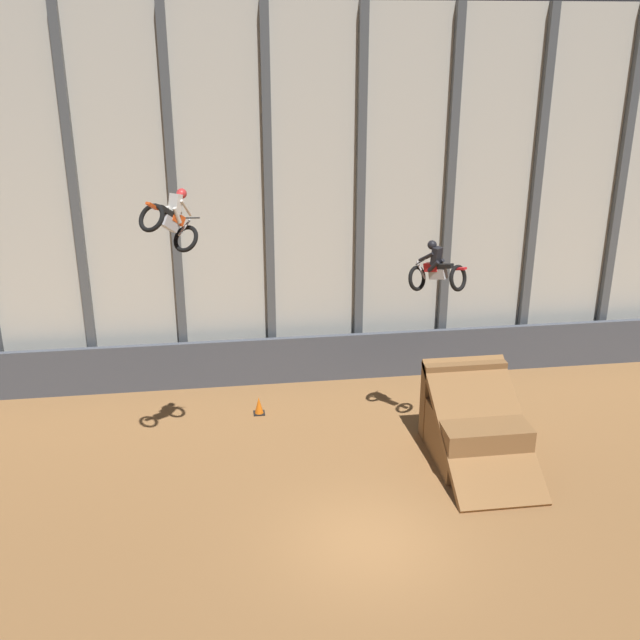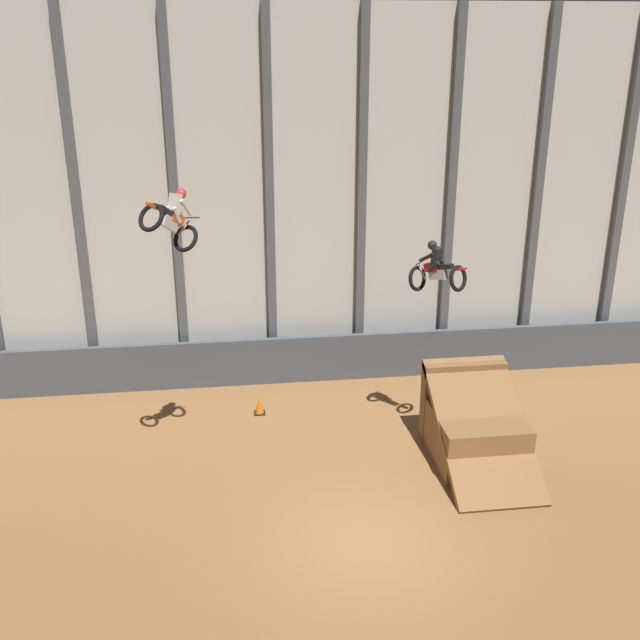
# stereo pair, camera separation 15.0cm
# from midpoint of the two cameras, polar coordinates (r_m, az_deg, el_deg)

# --- Properties ---
(ground_plane) EXTENTS (60.00, 60.00, 0.00)m
(ground_plane) POSITION_cam_midpoint_polar(r_m,az_deg,el_deg) (18.73, 3.41, -16.58)
(ground_plane) COLOR olive
(arena_back_wall) EXTENTS (32.00, 0.40, 12.36)m
(arena_back_wall) POSITION_cam_midpoint_polar(r_m,az_deg,el_deg) (25.02, -0.62, 8.93)
(arena_back_wall) COLOR beige
(arena_back_wall) RESTS_ON ground_plane
(lower_barrier) EXTENTS (31.36, 0.20, 1.66)m
(lower_barrier) POSITION_cam_midpoint_polar(r_m,az_deg,el_deg) (26.06, -0.39, -2.94)
(lower_barrier) COLOR #474C56
(lower_barrier) RESTS_ON ground_plane
(dirt_ramp) EXTENTS (2.46, 4.22, 2.59)m
(dirt_ramp) POSITION_cam_midpoint_polar(r_m,az_deg,el_deg) (22.10, 11.38, -7.88)
(dirt_ramp) COLOR brown
(dirt_ramp) RESTS_ON ground_plane
(rider_bike_left_air) EXTENTS (1.61, 1.75, 1.67)m
(rider_bike_left_air) POSITION_cam_midpoint_polar(r_m,az_deg,el_deg) (18.88, -11.45, 7.50)
(rider_bike_left_air) COLOR black
(rider_bike_right_air) EXTENTS (1.58, 1.74, 1.59)m
(rider_bike_right_air) POSITION_cam_midpoint_polar(r_m,az_deg,el_deg) (20.97, 8.66, 3.78)
(rider_bike_right_air) COLOR black
(traffic_cone_near_ramp) EXTENTS (0.36, 0.36, 0.58)m
(traffic_cone_near_ramp) POSITION_cam_midpoint_polar(r_m,az_deg,el_deg) (24.15, -4.85, -6.52)
(traffic_cone_near_ramp) COLOR black
(traffic_cone_near_ramp) RESTS_ON ground_plane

